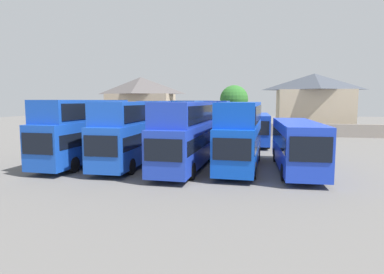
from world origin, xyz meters
TOP-DOWN VIEW (x-y plane):
  - ground at (0.00, 18.00)m, footprint 140.00×140.00m
  - depot_boundary_wall at (0.00, 24.11)m, footprint 56.00×0.50m
  - bus_1 at (-8.22, 0.42)m, footprint 3.16×11.32m
  - bus_2 at (-4.26, 0.33)m, footprint 2.66×10.72m
  - bus_3 at (0.21, -0.24)m, footprint 3.18×11.32m
  - bus_4 at (4.09, 0.47)m, footprint 3.19×10.67m
  - bus_5 at (8.08, 0.20)m, footprint 2.77×10.80m
  - bus_6 at (-5.76, 14.13)m, footprint 2.77×10.79m
  - bus_7 at (-1.80, 14.23)m, footprint 3.21×11.32m
  - bus_8 at (1.04, 14.20)m, footprint 2.76×10.61m
  - bus_9 at (5.50, 14.41)m, footprint 2.68×10.20m
  - house_terrace_left at (-13.55, 29.80)m, footprint 10.93×6.80m
  - house_terrace_centre at (14.36, 30.96)m, footprint 11.44×8.03m
  - tree_left_of_lot at (2.18, 26.61)m, footprint 4.23×4.23m

SIDE VIEW (x-z plane):
  - ground at x=0.00m, z-range 0.00..0.00m
  - depot_boundary_wall at x=0.00m, z-range 0.00..1.80m
  - bus_9 at x=5.50m, z-range 0.24..3.71m
  - bus_5 at x=8.08m, z-range 0.25..3.76m
  - bus_4 at x=4.09m, z-range 0.31..5.19m
  - bus_3 at x=0.21m, z-range 0.31..5.21m
  - bus_2 at x=-4.26m, z-range 0.31..5.23m
  - bus_6 at x=-5.76m, z-range 0.31..5.28m
  - bus_8 at x=1.04m, z-range 0.31..5.29m
  - bus_7 at x=-1.80m, z-range 0.32..5.32m
  - bus_1 at x=-8.22m, z-range 0.32..5.36m
  - house_terrace_left at x=-13.55m, z-range 0.10..9.01m
  - house_terrace_centre at x=14.36m, z-range 0.09..9.29m
  - tree_left_of_lot at x=2.18m, z-range 1.51..8.82m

